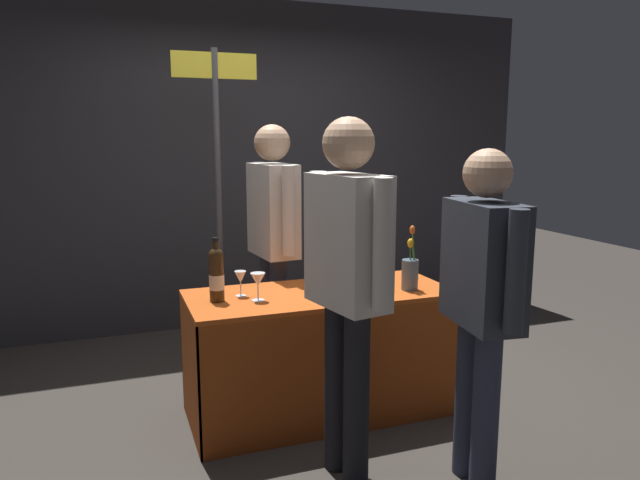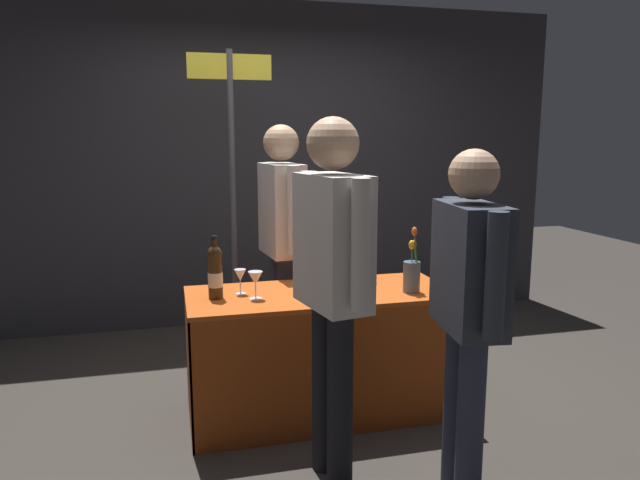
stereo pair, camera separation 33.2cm
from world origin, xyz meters
name	(u,v)px [view 2 (the right image)]	position (x,y,z in m)	size (l,w,h in m)	color
ground_plane	(320,411)	(0.00, 0.00, 0.00)	(12.00, 12.00, 0.00)	#38332D
back_partition	(266,166)	(0.00, 1.89, 1.35)	(5.24, 0.12, 2.71)	#2D2D33
tasting_table	(320,330)	(0.00, 0.00, 0.50)	(1.50, 0.64, 0.73)	#B74C19
featured_wine_bottle	(325,273)	(0.01, -0.08, 0.86)	(0.08, 0.08, 0.30)	black
display_bottle_0	(365,257)	(0.34, 0.19, 0.88)	(0.08, 0.08, 0.34)	black
display_bottle_1	(215,272)	(-0.59, 0.01, 0.88)	(0.08, 0.08, 0.35)	#38230F
display_bottle_2	(363,271)	(0.23, -0.08, 0.86)	(0.07, 0.07, 0.30)	#192333
display_bottle_3	(342,264)	(0.14, 0.05, 0.88)	(0.07, 0.07, 0.34)	#38230F
wine_glass_near_vendor	(240,276)	(-0.45, 0.06, 0.83)	(0.07, 0.07, 0.14)	silver
wine_glass_mid	(255,279)	(-0.38, -0.06, 0.84)	(0.08, 0.08, 0.15)	silver
flower_vase	(412,273)	(0.50, -0.13, 0.84)	(0.10, 0.10, 0.37)	slate
vendor_presenter	(282,228)	(-0.10, 0.60, 1.01)	(0.25, 0.60, 1.68)	#2D3347
taster_foreground_right	(332,268)	(-0.11, -0.67, 1.02)	(0.29, 0.58, 1.69)	black
taster_foreground_left	(469,295)	(0.43, -0.93, 0.93)	(0.26, 0.60, 1.56)	#2D3347
booth_signpost	(232,171)	(-0.37, 1.06, 1.36)	(0.58, 0.04, 2.19)	#47474C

